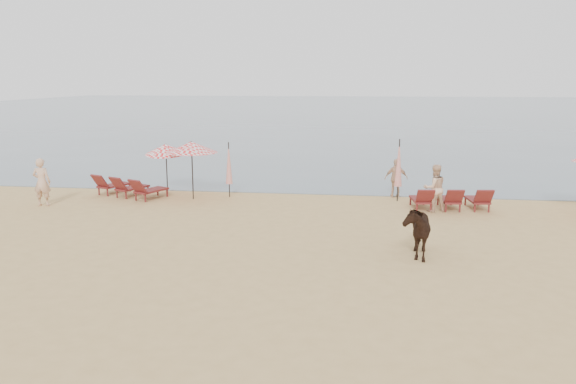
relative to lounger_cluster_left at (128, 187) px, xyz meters
name	(u,v)px	position (x,y,z in m)	size (l,w,h in m)	color
ground	(263,271)	(7.30, -8.50, -0.44)	(120.00, 120.00, 0.00)	tan
sea	(348,109)	(7.30, 71.50, -0.44)	(160.00, 140.00, 0.06)	#51606B
lounger_cluster_left	(128,187)	(0.00, 0.00, 0.00)	(3.34, 2.73, 0.64)	maroon
lounger_cluster_right	(450,199)	(13.19, -0.71, -0.01)	(2.98, 1.96, 0.62)	maroon
umbrella_open_left_a	(192,147)	(2.86, -0.09, 1.74)	(2.13, 2.13, 2.42)	black
umbrella_open_left_b	(166,149)	(1.41, 0.87, 1.52)	(1.78, 1.81, 2.26)	black
umbrella_closed_left	(229,163)	(4.26, 0.55, 0.99)	(0.28, 0.28, 2.33)	black
umbrella_closed_right	(399,163)	(11.29, 0.64, 1.13)	(0.31, 0.31, 2.55)	black
cow	(415,229)	(11.34, -6.65, 0.33)	(0.83, 1.82, 1.54)	black
beachgoer_left	(42,182)	(-2.64, -2.07, 0.51)	(0.69, 0.46, 1.90)	tan
beachgoer_right_a	(435,188)	(12.53, -1.06, 0.46)	(0.87, 0.68, 1.80)	#DDAD8A
beachgoer_right_b	(396,178)	(11.25, 1.41, 0.37)	(0.96, 0.40, 1.63)	tan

